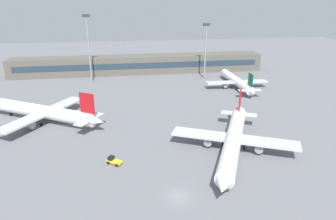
{
  "coord_description": "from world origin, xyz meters",
  "views": [
    {
      "loc": [
        -9.6,
        -46.87,
        35.59
      ],
      "look_at": [
        4.35,
        40.0,
        3.0
      ],
      "focal_mm": 31.54,
      "sensor_mm": 36.0,
      "label": 1
    }
  ],
  "objects_px": {
    "airplane_far": "(236,81)",
    "baggage_tug_yellow": "(114,161)",
    "floodlight_tower_east": "(206,47)",
    "airplane_near": "(233,140)",
    "airplane_mid": "(41,111)",
    "floodlight_tower_west": "(89,45)"
  },
  "relations": [
    {
      "from": "airplane_near",
      "to": "airplane_far",
      "type": "bearing_deg",
      "value": 68.02
    },
    {
      "from": "airplane_far",
      "to": "floodlight_tower_east",
      "type": "bearing_deg",
      "value": 118.36
    },
    {
      "from": "floodlight_tower_east",
      "to": "baggage_tug_yellow",
      "type": "bearing_deg",
      "value": -119.79
    },
    {
      "from": "baggage_tug_yellow",
      "to": "floodlight_tower_east",
      "type": "relative_size",
      "value": 0.15
    },
    {
      "from": "floodlight_tower_east",
      "to": "airplane_far",
      "type": "bearing_deg",
      "value": -61.64
    },
    {
      "from": "airplane_mid",
      "to": "floodlight_tower_east",
      "type": "distance_m",
      "value": 80.25
    },
    {
      "from": "baggage_tug_yellow",
      "to": "floodlight_tower_east",
      "type": "bearing_deg",
      "value": 60.21
    },
    {
      "from": "airplane_far",
      "to": "baggage_tug_yellow",
      "type": "bearing_deg",
      "value": -132.23
    },
    {
      "from": "baggage_tug_yellow",
      "to": "airplane_near",
      "type": "bearing_deg",
      "value": 2.15
    },
    {
      "from": "airplane_mid",
      "to": "airplane_far",
      "type": "relative_size",
      "value": 1.06
    },
    {
      "from": "airplane_near",
      "to": "floodlight_tower_west",
      "type": "distance_m",
      "value": 87.37
    },
    {
      "from": "airplane_mid",
      "to": "floodlight_tower_west",
      "type": "distance_m",
      "value": 51.2
    },
    {
      "from": "floodlight_tower_east",
      "to": "airplane_mid",
      "type": "bearing_deg",
      "value": -145.22
    },
    {
      "from": "airplane_far",
      "to": "floodlight_tower_east",
      "type": "xyz_separation_m",
      "value": [
        -9.33,
        17.29,
        12.13
      ]
    },
    {
      "from": "airplane_mid",
      "to": "floodlight_tower_east",
      "type": "xyz_separation_m",
      "value": [
        65.22,
        45.3,
        11.56
      ]
    },
    {
      "from": "floodlight_tower_west",
      "to": "floodlight_tower_east",
      "type": "height_order",
      "value": "floodlight_tower_west"
    },
    {
      "from": "airplane_near",
      "to": "airplane_mid",
      "type": "bearing_deg",
      "value": 151.41
    },
    {
      "from": "airplane_near",
      "to": "airplane_far",
      "type": "distance_m",
      "value": 60.68
    },
    {
      "from": "airplane_far",
      "to": "baggage_tug_yellow",
      "type": "relative_size",
      "value": 10.25
    },
    {
      "from": "floodlight_tower_west",
      "to": "floodlight_tower_east",
      "type": "xyz_separation_m",
      "value": [
        53.76,
        -2.69,
        -2.11
      ]
    },
    {
      "from": "airplane_far",
      "to": "floodlight_tower_east",
      "type": "relative_size",
      "value": 1.49
    },
    {
      "from": "floodlight_tower_west",
      "to": "airplane_near",
      "type": "bearing_deg",
      "value": -62.09
    }
  ]
}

